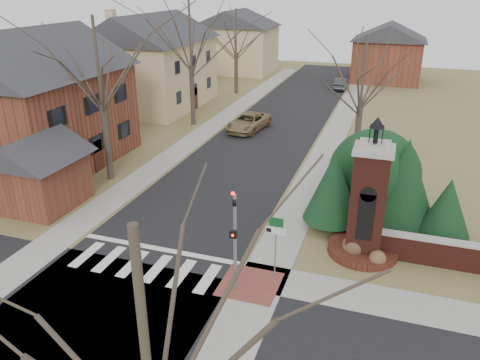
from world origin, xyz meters
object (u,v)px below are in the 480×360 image
at_px(traffic_signal_pole, 235,233).
at_px(pickup_truck, 249,122).
at_px(brick_gate_monument, 367,211).
at_px(distant_car, 341,84).
at_px(sign_post, 276,235).

bearing_deg(traffic_signal_pole, pickup_truck, 106.18).
height_order(brick_gate_monument, distant_car, brick_gate_monument).
bearing_deg(pickup_truck, brick_gate_monument, -49.21).
distance_m(sign_post, distant_car, 38.96).
height_order(sign_post, distant_car, sign_post).
relative_size(brick_gate_monument, distant_car, 1.65).
xyz_separation_m(pickup_truck, distant_car, (5.26, 19.05, -0.06)).
relative_size(brick_gate_monument, pickup_truck, 1.27).
bearing_deg(pickup_truck, traffic_signal_pole, -65.88).
distance_m(traffic_signal_pole, sign_post, 2.02).
bearing_deg(traffic_signal_pole, sign_post, 47.57).
distance_m(traffic_signal_pole, pickup_truck, 22.20).
distance_m(sign_post, brick_gate_monument, 4.55).
bearing_deg(brick_gate_monument, distant_car, 98.87).
distance_m(brick_gate_monument, distant_car, 36.34).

